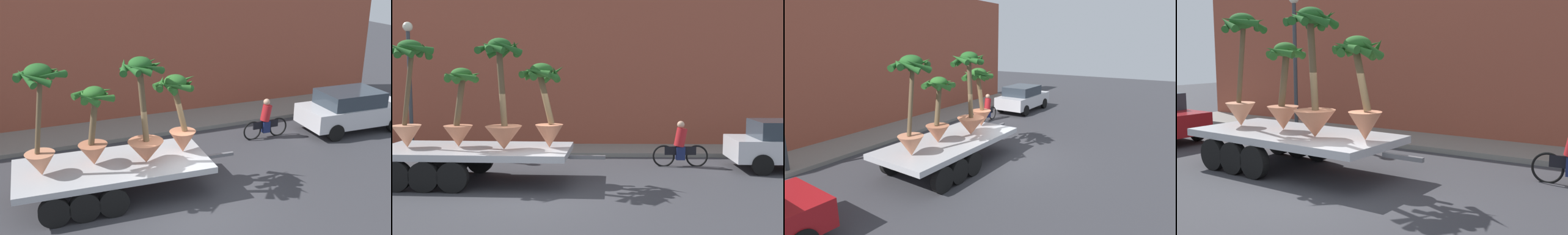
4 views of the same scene
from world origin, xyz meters
TOP-DOWN VIEW (x-y plane):
  - ground_plane at (0.00, 0.00)m, footprint 60.00×60.00m
  - sidewalk at (0.00, 6.10)m, footprint 24.00×2.20m
  - building_facade at (0.00, 7.80)m, footprint 24.00×1.20m
  - flatbed_trailer at (-2.08, 1.20)m, footprint 6.40×2.62m
  - potted_palm_rear at (-0.96, 0.93)m, footprint 1.28×1.29m
  - potted_palm_middle at (-2.27, 1.33)m, footprint 1.15×1.19m
  - potted_palm_front at (0.18, 1.25)m, footprint 1.32×1.25m
  - potted_palm_extra at (-3.63, 1.18)m, footprint 1.33×1.38m
  - cyclist at (4.37, 3.46)m, footprint 1.84×0.35m
  - parked_car at (7.91, 3.01)m, footprint 4.20×1.97m

SIDE VIEW (x-z plane):
  - ground_plane at x=0.00m, z-range 0.00..0.00m
  - sidewalk at x=0.00m, z-range 0.00..0.15m
  - cyclist at x=4.37m, z-range -0.10..1.44m
  - flatbed_trailer at x=-2.08m, z-range 0.27..1.25m
  - parked_car at x=7.91m, z-range 0.04..1.62m
  - potted_palm_middle at x=-2.27m, z-range 0.91..3.14m
  - potted_palm_front at x=0.18m, z-range 1.02..3.38m
  - potted_palm_rear at x=-0.96m, z-range 0.72..3.74m
  - potted_palm_extra at x=-3.63m, z-range 1.05..4.04m
  - building_facade at x=0.00m, z-range 0.00..7.06m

